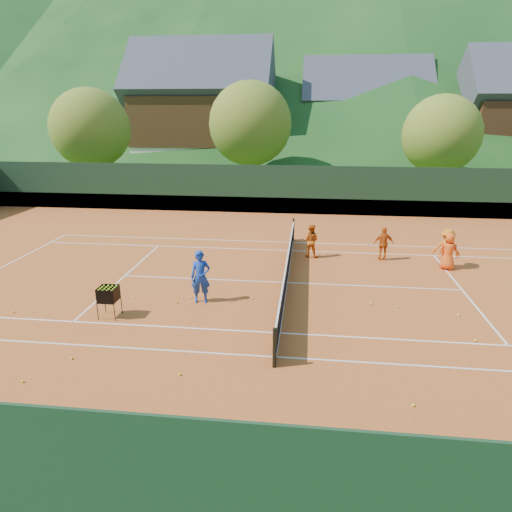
# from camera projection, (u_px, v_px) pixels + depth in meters

# --- Properties ---
(ground) EXTENTS (400.00, 400.00, 0.00)m
(ground) POSITION_uv_depth(u_px,v_px,m) (287.00, 283.00, 17.32)
(ground) COLOR #2B551A
(ground) RESTS_ON ground
(clay_court) EXTENTS (40.00, 24.00, 0.02)m
(clay_court) POSITION_uv_depth(u_px,v_px,m) (287.00, 283.00, 17.31)
(clay_court) COLOR #B04D1C
(clay_court) RESTS_ON ground
(coach) EXTENTS (0.73, 0.54, 1.82)m
(coach) POSITION_uv_depth(u_px,v_px,m) (201.00, 277.00, 15.32)
(coach) COLOR #17399A
(coach) RESTS_ON clay_court
(student_a) EXTENTS (0.83, 0.72, 1.48)m
(student_a) POSITION_uv_depth(u_px,v_px,m) (311.00, 241.00, 20.11)
(student_a) COLOR #D15A12
(student_a) RESTS_ON clay_court
(student_b) EXTENTS (0.90, 0.45, 1.47)m
(student_b) POSITION_uv_depth(u_px,v_px,m) (384.00, 244.00, 19.70)
(student_b) COLOR #D25812
(student_b) RESTS_ON clay_court
(student_c) EXTENTS (0.87, 0.71, 1.53)m
(student_c) POSITION_uv_depth(u_px,v_px,m) (449.00, 251.00, 18.55)
(student_c) COLOR #F25415
(student_c) RESTS_ON clay_court
(student_d) EXTENTS (1.21, 0.94, 1.64)m
(student_d) POSITION_uv_depth(u_px,v_px,m) (447.00, 248.00, 18.77)
(student_d) COLOR orange
(student_d) RESTS_ON clay_court
(tennis_ball_0) EXTENTS (0.07, 0.07, 0.07)m
(tennis_ball_0) POSITION_uv_depth(u_px,v_px,m) (371.00, 303.00, 15.38)
(tennis_ball_0) COLOR #E7F528
(tennis_ball_0) RESTS_ON clay_court
(tennis_ball_1) EXTENTS (0.07, 0.07, 0.07)m
(tennis_ball_1) POSITION_uv_depth(u_px,v_px,m) (180.00, 374.00, 11.28)
(tennis_ball_1) COLOR #E7F528
(tennis_ball_1) RESTS_ON clay_court
(tennis_ball_2) EXTENTS (0.07, 0.07, 0.07)m
(tennis_ball_2) POSITION_uv_depth(u_px,v_px,m) (459.00, 315.00, 14.53)
(tennis_ball_2) COLOR #E7F528
(tennis_ball_2) RESTS_ON clay_court
(tennis_ball_3) EXTENTS (0.07, 0.07, 0.07)m
(tennis_ball_3) POSITION_uv_depth(u_px,v_px,m) (397.00, 307.00, 15.10)
(tennis_ball_3) COLOR #E7F528
(tennis_ball_3) RESTS_ON clay_court
(tennis_ball_4) EXTENTS (0.07, 0.07, 0.07)m
(tennis_ball_4) POSITION_uv_depth(u_px,v_px,m) (72.00, 358.00, 12.00)
(tennis_ball_4) COLOR #E7F528
(tennis_ball_4) RESTS_ON clay_court
(tennis_ball_5) EXTENTS (0.07, 0.07, 0.07)m
(tennis_ball_5) POSITION_uv_depth(u_px,v_px,m) (413.00, 405.00, 10.10)
(tennis_ball_5) COLOR #E7F528
(tennis_ball_5) RESTS_ON clay_court
(tennis_ball_6) EXTENTS (0.07, 0.07, 0.07)m
(tennis_ball_6) POSITION_uv_depth(u_px,v_px,m) (23.00, 381.00, 10.99)
(tennis_ball_6) COLOR #E7F528
(tennis_ball_6) RESTS_ON clay_court
(tennis_ball_7) EXTENTS (0.07, 0.07, 0.07)m
(tennis_ball_7) POSITION_uv_depth(u_px,v_px,m) (252.00, 298.00, 15.79)
(tennis_ball_7) COLOR #E7F528
(tennis_ball_7) RESTS_ON clay_court
(tennis_ball_8) EXTENTS (0.07, 0.07, 0.07)m
(tennis_ball_8) POSITION_uv_depth(u_px,v_px,m) (191.00, 297.00, 15.89)
(tennis_ball_8) COLOR #E7F528
(tennis_ball_8) RESTS_ON clay_court
(tennis_ball_9) EXTENTS (0.07, 0.07, 0.07)m
(tennis_ball_9) POSITION_uv_depth(u_px,v_px,m) (177.00, 302.00, 15.48)
(tennis_ball_9) COLOR #E7F528
(tennis_ball_9) RESTS_ON clay_court
(tennis_ball_10) EXTENTS (0.07, 0.07, 0.07)m
(tennis_ball_10) POSITION_uv_depth(u_px,v_px,m) (13.00, 312.00, 14.74)
(tennis_ball_10) COLOR #E7F528
(tennis_ball_10) RESTS_ON clay_court
(tennis_ball_12) EXTENTS (0.07, 0.07, 0.07)m
(tennis_ball_12) POSITION_uv_depth(u_px,v_px,m) (135.00, 297.00, 15.89)
(tennis_ball_12) COLOR #E7F528
(tennis_ball_12) RESTS_ON clay_court
(tennis_ball_13) EXTENTS (0.07, 0.07, 0.07)m
(tennis_ball_13) POSITION_uv_depth(u_px,v_px,m) (475.00, 340.00, 12.93)
(tennis_ball_13) COLOR #E7F528
(tennis_ball_13) RESTS_ON clay_court
(tennis_ball_17) EXTENTS (0.07, 0.07, 0.07)m
(tennis_ball_17) POSITION_uv_depth(u_px,v_px,m) (313.00, 468.00, 8.34)
(tennis_ball_17) COLOR #E7F528
(tennis_ball_17) RESTS_ON clay_court
(court_lines) EXTENTS (23.83, 11.03, 0.00)m
(court_lines) POSITION_uv_depth(u_px,v_px,m) (287.00, 283.00, 17.31)
(court_lines) COLOR white
(court_lines) RESTS_ON clay_court
(tennis_net) EXTENTS (0.10, 12.07, 1.10)m
(tennis_net) POSITION_uv_depth(u_px,v_px,m) (287.00, 270.00, 17.16)
(tennis_net) COLOR black
(tennis_net) RESTS_ON clay_court
(perimeter_fence) EXTENTS (40.40, 24.24, 3.00)m
(perimeter_fence) POSITION_uv_depth(u_px,v_px,m) (287.00, 251.00, 16.93)
(perimeter_fence) COLOR black
(perimeter_fence) RESTS_ON clay_court
(ball_hopper) EXTENTS (0.57, 0.57, 1.00)m
(ball_hopper) POSITION_uv_depth(u_px,v_px,m) (108.00, 295.00, 14.27)
(ball_hopper) COLOR black
(ball_hopper) RESTS_ON clay_court
(chalet_left) EXTENTS (13.80, 9.93, 12.92)m
(chalet_left) POSITION_uv_depth(u_px,v_px,m) (203.00, 116.00, 45.03)
(chalet_left) COLOR beige
(chalet_left) RESTS_ON ground
(chalet_mid) EXTENTS (12.65, 8.82, 11.45)m
(chalet_mid) POSITION_uv_depth(u_px,v_px,m) (363.00, 122.00, 47.23)
(chalet_mid) COLOR beige
(chalet_mid) RESTS_ON ground
(tree_a) EXTENTS (6.00, 6.00, 7.88)m
(tree_a) POSITION_uv_depth(u_px,v_px,m) (90.00, 129.00, 34.61)
(tree_a) COLOR #3D2818
(tree_a) RESTS_ON ground
(tree_b) EXTENTS (6.40, 6.40, 8.40)m
(tree_b) POSITION_uv_depth(u_px,v_px,m) (250.00, 124.00, 35.06)
(tree_b) COLOR #3D2718
(tree_b) RESTS_ON ground
(tree_c) EXTENTS (5.60, 5.60, 7.35)m
(tree_c) POSITION_uv_depth(u_px,v_px,m) (441.00, 134.00, 32.75)
(tree_c) COLOR #402A19
(tree_c) RESTS_ON ground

